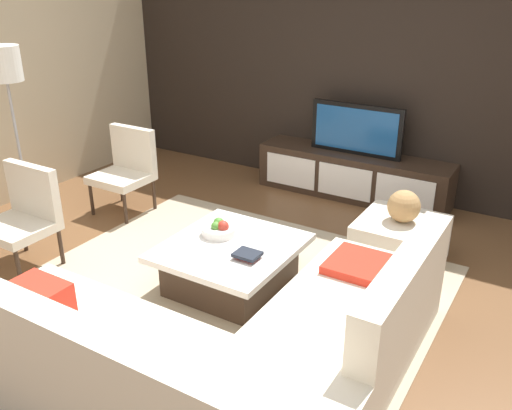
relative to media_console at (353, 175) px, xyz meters
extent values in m
plane|color=brown|center=(0.00, -2.40, -0.25)|extent=(14.00, 14.00, 0.00)
cube|color=black|center=(0.00, 0.30, 1.15)|extent=(6.40, 0.12, 2.80)
cube|color=tan|center=(-0.10, -2.40, -0.24)|extent=(3.17, 2.80, 0.01)
cube|color=#332319|center=(0.00, 0.00, 0.00)|extent=(2.14, 0.48, 0.50)
cube|color=white|center=(-0.66, -0.24, 0.00)|extent=(0.60, 0.01, 0.35)
cube|color=white|center=(0.00, -0.24, 0.00)|extent=(0.60, 0.01, 0.35)
cube|color=white|center=(0.66, -0.24, 0.00)|extent=(0.60, 0.01, 0.35)
cube|color=black|center=(0.00, 0.00, 0.52)|extent=(1.02, 0.05, 0.55)
cube|color=#194C8C|center=(0.00, -0.03, 0.52)|extent=(0.92, 0.01, 0.46)
cube|color=beige|center=(0.20, -3.70, -0.04)|extent=(2.45, 0.85, 0.41)
cube|color=beige|center=(0.20, -4.03, 0.35)|extent=(2.45, 0.18, 0.38)
cube|color=beige|center=(1.00, -2.54, -0.04)|extent=(0.85, 1.46, 0.41)
cube|color=beige|center=(1.34, -2.54, 0.35)|extent=(0.18, 1.46, 0.38)
cube|color=red|center=(-0.54, -3.70, 0.27)|extent=(0.36, 0.20, 0.22)
cube|color=red|center=(1.00, -2.17, 0.19)|extent=(0.60, 0.44, 0.06)
cube|color=#332319|center=(-0.10, -2.30, -0.08)|extent=(0.78, 0.84, 0.33)
cube|color=white|center=(-0.10, -2.30, 0.10)|extent=(0.97, 1.05, 0.05)
cylinder|color=#332319|center=(-1.55, -3.18, -0.06)|extent=(0.04, 0.04, 0.38)
cylinder|color=#332319|center=(-2.05, -2.75, -0.06)|extent=(0.04, 0.04, 0.38)
cylinder|color=#332319|center=(-1.55, -2.75, -0.06)|extent=(0.04, 0.04, 0.38)
cube|color=beige|center=(-1.80, -2.96, 0.13)|extent=(0.58, 0.50, 0.08)
cube|color=beige|center=(-1.80, -2.75, 0.40)|extent=(0.58, 0.08, 0.45)
cylinder|color=#A5A5AA|center=(-2.56, -2.29, -0.24)|extent=(0.28, 0.28, 0.02)
cylinder|color=#A5A5AA|center=(-2.56, -2.29, 0.47)|extent=(0.03, 0.03, 1.38)
cylinder|color=white|center=(-2.56, -2.29, 1.32)|extent=(0.31, 0.31, 0.32)
cube|color=beige|center=(0.92, -1.21, -0.05)|extent=(0.70, 0.70, 0.40)
cylinder|color=silver|center=(-0.28, -2.20, 0.17)|extent=(0.28, 0.28, 0.07)
sphere|color=#B23326|center=(-0.23, -2.20, 0.22)|extent=(0.09, 0.09, 0.09)
sphere|color=#4C8C33|center=(-0.30, -2.16, 0.22)|extent=(0.09, 0.09, 0.09)
sphere|color=#4C8C33|center=(-0.29, -2.23, 0.22)|extent=(0.08, 0.08, 0.08)
cylinder|color=#332319|center=(-2.12, -1.87, -0.06)|extent=(0.04, 0.04, 0.38)
cylinder|color=#332319|center=(-1.65, -1.87, -0.06)|extent=(0.04, 0.04, 0.38)
cylinder|color=#332319|center=(-2.12, -1.43, -0.06)|extent=(0.04, 0.04, 0.38)
cylinder|color=#332319|center=(-1.65, -1.43, -0.06)|extent=(0.04, 0.04, 0.38)
cube|color=beige|center=(-1.89, -1.65, 0.13)|extent=(0.55, 0.51, 0.08)
cube|color=beige|center=(-1.89, -1.43, 0.40)|extent=(0.55, 0.08, 0.45)
sphere|color=#AD8451|center=(0.92, -1.21, 0.29)|extent=(0.28, 0.28, 0.28)
cube|color=maroon|center=(0.12, -2.41, 0.14)|extent=(0.16, 0.11, 0.02)
cube|color=#1E232D|center=(0.13, -2.42, 0.17)|extent=(0.19, 0.16, 0.03)
camera|label=1|loc=(2.04, -5.45, 2.12)|focal=38.47mm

